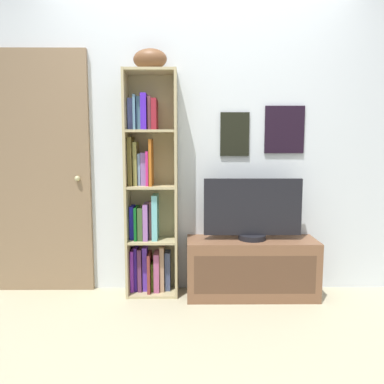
{
  "coord_description": "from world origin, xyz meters",
  "views": [
    {
      "loc": [
        -0.09,
        -2.05,
        1.22
      ],
      "look_at": [
        -0.07,
        0.85,
        0.86
      ],
      "focal_mm": 35.45,
      "sensor_mm": 36.0,
      "label": 1
    }
  ],
  "objects_px": {
    "bookshelf": "(149,197)",
    "football": "(150,59)",
    "tv_stand": "(251,268)",
    "television": "(253,210)",
    "door": "(41,173)"
  },
  "relations": [
    {
      "from": "tv_stand",
      "to": "football",
      "type": "bearing_deg",
      "value": 175.99
    },
    {
      "from": "football",
      "to": "tv_stand",
      "type": "bearing_deg",
      "value": -4.01
    },
    {
      "from": "football",
      "to": "television",
      "type": "distance_m",
      "value": 1.42
    },
    {
      "from": "bookshelf",
      "to": "door",
      "type": "bearing_deg",
      "value": 175.46
    },
    {
      "from": "television",
      "to": "door",
      "type": "height_order",
      "value": "door"
    },
    {
      "from": "football",
      "to": "door",
      "type": "distance_m",
      "value": 1.28
    },
    {
      "from": "bookshelf",
      "to": "door",
      "type": "height_order",
      "value": "door"
    },
    {
      "from": "football",
      "to": "door",
      "type": "bearing_deg",
      "value": 173.83
    },
    {
      "from": "bookshelf",
      "to": "tv_stand",
      "type": "relative_size",
      "value": 1.73
    },
    {
      "from": "bookshelf",
      "to": "door",
      "type": "relative_size",
      "value": 0.91
    },
    {
      "from": "bookshelf",
      "to": "football",
      "type": "height_order",
      "value": "football"
    },
    {
      "from": "bookshelf",
      "to": "tv_stand",
      "type": "height_order",
      "value": "bookshelf"
    },
    {
      "from": "bookshelf",
      "to": "television",
      "type": "relative_size",
      "value": 2.32
    },
    {
      "from": "tv_stand",
      "to": "television",
      "type": "bearing_deg",
      "value": 90.0
    },
    {
      "from": "bookshelf",
      "to": "football",
      "type": "xyz_separation_m",
      "value": [
        0.03,
        -0.03,
        1.07
      ]
    }
  ]
}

